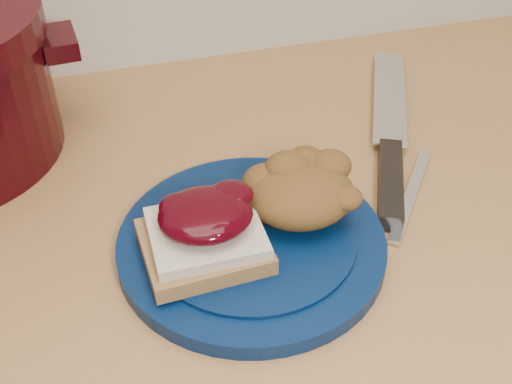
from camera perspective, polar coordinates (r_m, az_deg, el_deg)
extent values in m
cylinder|color=#041940|center=(0.58, -0.40, -4.63)|extent=(0.25, 0.25, 0.02)
cube|color=olive|center=(0.55, -4.64, -4.82)|extent=(0.11, 0.09, 0.02)
cube|color=beige|center=(0.54, -4.47, -3.64)|extent=(0.09, 0.08, 0.01)
ellipsoid|color=black|center=(0.53, -4.53, -2.00)|extent=(0.08, 0.08, 0.02)
ellipsoid|color=brown|center=(0.57, 4.00, -0.18)|extent=(0.10, 0.09, 0.05)
cube|color=black|center=(0.65, 11.84, 0.79)|extent=(0.08, 0.12, 0.02)
cube|color=silver|center=(0.79, 11.78, 8.44)|extent=(0.12, 0.21, 0.00)
cube|color=silver|center=(0.65, 13.59, -0.21)|extent=(0.10, 0.13, 0.00)
cube|color=black|center=(0.72, -17.09, 12.60)|extent=(0.04, 0.06, 0.02)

